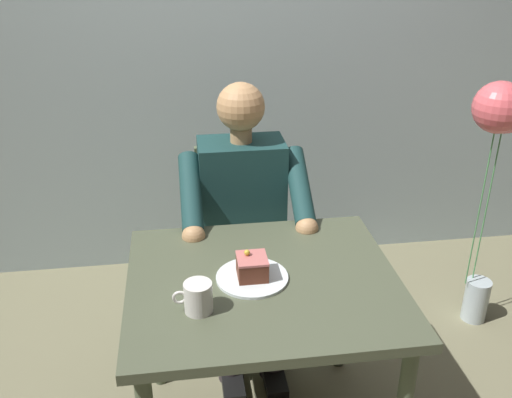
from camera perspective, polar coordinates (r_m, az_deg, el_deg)
name	(u,v)px	position (r m, az deg, el deg)	size (l,w,h in m)	color
dining_table	(263,301)	(1.97, 0.74, -10.25)	(0.91, 0.79, 0.71)	#4A503B
chair	(240,235)	(2.64, -1.63, -3.64)	(0.42, 0.42, 0.89)	#536243
seated_person	(244,224)	(2.42, -1.20, -2.55)	(0.53, 0.58, 1.23)	#1A3D3D
dessert_plate	(252,277)	(1.91, -0.39, -7.89)	(0.24, 0.24, 0.01)	white
cake_slice	(252,267)	(1.89, -0.40, -6.82)	(0.10, 0.10, 0.09)	#5C2C1C
coffee_cup	(198,297)	(1.75, -5.88, -9.75)	(0.12, 0.09, 0.10)	silver
dessert_spoon	(196,296)	(1.84, -6.04, -9.64)	(0.06, 0.14, 0.01)	silver
balloon_display	(498,138)	(2.67, 23.19, 5.64)	(0.27, 0.26, 1.21)	#B2C1C6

